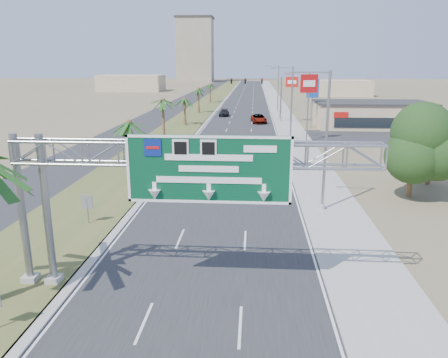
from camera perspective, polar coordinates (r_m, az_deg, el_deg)
road at (r=119.21m, az=2.82°, el=9.87°), size 12.00×300.00×0.02m
sidewalk_right at (r=119.34m, az=6.96°, el=9.80°), size 4.00×300.00×0.10m
median_grass at (r=119.83m, az=-2.04°, el=9.93°), size 7.00×300.00×0.12m
opposing_road at (r=120.76m, az=-5.40°, el=9.89°), size 8.00×300.00×0.02m
sign_gantry at (r=19.48m, az=-6.46°, el=1.75°), size 16.75×1.24×7.50m
palm_row_b at (r=42.80m, az=-12.35°, el=7.11°), size 3.99×3.99×5.95m
palm_row_c at (r=58.16m, az=-8.01°, el=10.04°), size 3.99×3.99×6.75m
palm_row_d at (r=75.91m, az=-5.18°, el=10.29°), size 3.99×3.99×5.45m
palm_row_e at (r=94.63m, az=-3.36°, el=11.64°), size 3.99×3.99×6.15m
palm_row_f at (r=119.46m, az=-1.82°, el=12.15°), size 3.99×3.99×5.75m
streetlight_near at (r=31.64m, az=12.78°, el=4.04°), size 3.27×0.44×10.00m
streetlight_mid at (r=61.19m, az=8.62°, el=9.34°), size 3.27×0.44×10.00m
streetlight_far at (r=97.02m, az=6.97°, el=11.40°), size 3.27×0.44×10.00m
signal_mast at (r=80.94m, az=6.00°, el=10.86°), size 10.28×0.71×8.00m
store_building at (r=77.71m, az=18.70°, el=7.89°), size 18.00×10.00×4.00m
oak_near at (r=37.41m, az=23.62°, el=4.54°), size 4.50×4.50×6.80m
oak_far at (r=42.27m, az=25.60°, el=4.41°), size 3.50×3.50×5.60m
median_signback_b at (r=30.24m, az=-17.45°, el=-3.13°), size 0.75×0.08×2.08m
tower_distant at (r=261.10m, az=-3.78°, el=16.43°), size 20.00×16.00×35.00m
building_distant_left at (r=175.42m, az=-12.01°, el=12.16°), size 24.00×14.00×6.00m
building_distant_right at (r=151.47m, az=14.74°, el=11.43°), size 20.00×12.00×5.00m
car_left_lane at (r=42.46m, az=-2.47°, el=1.64°), size 2.05×4.37×1.45m
car_mid_lane at (r=51.64m, az=-0.16°, el=4.04°), size 2.08×4.51×1.43m
car_right_lane at (r=79.53m, az=4.54°, el=7.86°), size 3.00×5.62×1.50m
car_far at (r=89.58m, az=0.01°, el=8.64°), size 1.91×4.58×1.32m
pole_sign_red_near at (r=60.46m, az=11.03°, el=11.62°), size 2.38×0.98×9.22m
pole_sign_blue at (r=74.22m, az=11.50°, el=11.26°), size 2.01×0.76×8.16m
pole_sign_red_far at (r=80.18m, az=8.85°, el=11.95°), size 2.19×0.94×8.30m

